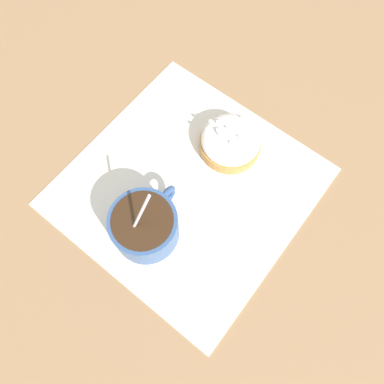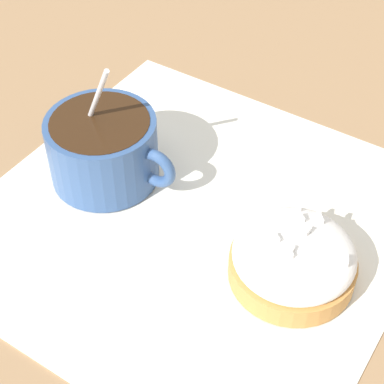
{
  "view_description": "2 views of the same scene",
  "coord_description": "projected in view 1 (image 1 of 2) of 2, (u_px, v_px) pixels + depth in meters",
  "views": [
    {
      "loc": [
        0.14,
        0.15,
        0.5
      ],
      "look_at": [
        0.01,
        0.02,
        0.03
      ],
      "focal_mm": 35.0,
      "sensor_mm": 36.0,
      "label": 1
    },
    {
      "loc": [
        -0.21,
        0.27,
        0.37
      ],
      "look_at": [
        0.0,
        0.0,
        0.03
      ],
      "focal_mm": 60.0,
      "sensor_mm": 36.0,
      "label": 2
    }
  ],
  "objects": [
    {
      "name": "coffee_cup",
      "position": [
        145.0,
        225.0,
        0.49
      ],
      "size": [
        0.11,
        0.09,
        0.11
      ],
      "color": "#335184",
      "rests_on": "paper_napkin"
    },
    {
      "name": "frosted_pastry",
      "position": [
        231.0,
        141.0,
        0.55
      ],
      "size": [
        0.09,
        0.09,
        0.04
      ],
      "color": "#C18442",
      "rests_on": "paper_napkin"
    },
    {
      "name": "ground_plane",
      "position": [
        188.0,
        187.0,
        0.54
      ],
      "size": [
        3.0,
        3.0,
        0.0
      ],
      "primitive_type": "plane",
      "color": "#93704C"
    },
    {
      "name": "paper_napkin",
      "position": [
        188.0,
        186.0,
        0.54
      ],
      "size": [
        0.36,
        0.36,
        0.0
      ],
      "color": "white",
      "rests_on": "ground_plane"
    }
  ]
}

